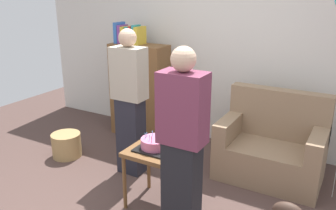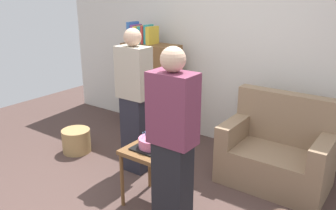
# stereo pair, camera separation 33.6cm
# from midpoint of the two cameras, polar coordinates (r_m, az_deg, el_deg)

# --- Properties ---
(wall_back) EXTENTS (6.00, 0.10, 2.70)m
(wall_back) POSITION_cam_midpoint_polar(r_m,az_deg,el_deg) (4.58, 13.97, 9.59)
(wall_back) COLOR silver
(wall_back) RESTS_ON ground_plane
(couch) EXTENTS (1.10, 0.70, 0.96)m
(couch) POSITION_cam_midpoint_polar(r_m,az_deg,el_deg) (4.00, 19.69, -7.44)
(couch) COLOR #8C7054
(couch) RESTS_ON ground_plane
(bookshelf) EXTENTS (0.80, 0.36, 1.58)m
(bookshelf) POSITION_cam_midpoint_polar(r_m,az_deg,el_deg) (4.93, -0.82, 2.80)
(bookshelf) COLOR brown
(bookshelf) RESTS_ON ground_plane
(side_table) EXTENTS (0.48, 0.48, 0.59)m
(side_table) POSITION_cam_midpoint_polar(r_m,az_deg,el_deg) (3.34, 0.37, -8.50)
(side_table) COLOR brown
(side_table) RESTS_ON ground_plane
(birthday_cake) EXTENTS (0.32, 0.32, 0.17)m
(birthday_cake) POSITION_cam_midpoint_polar(r_m,az_deg,el_deg) (3.28, 0.38, -6.33)
(birthday_cake) COLOR black
(birthday_cake) RESTS_ON side_table
(person_blowing_candles) EXTENTS (0.36, 0.22, 1.63)m
(person_blowing_candles) POSITION_cam_midpoint_polar(r_m,az_deg,el_deg) (3.84, -2.99, 0.51)
(person_blowing_candles) COLOR #23232D
(person_blowing_candles) RESTS_ON ground_plane
(person_holding_cake) EXTENTS (0.36, 0.22, 1.63)m
(person_holding_cake) POSITION_cam_midpoint_polar(r_m,az_deg,el_deg) (2.74, 4.29, -7.15)
(person_holding_cake) COLOR black
(person_holding_cake) RESTS_ON ground_plane
(wicker_basket) EXTENTS (0.36, 0.36, 0.30)m
(wicker_basket) POSITION_cam_midpoint_polar(r_m,az_deg,el_deg) (4.63, -12.70, -5.74)
(wicker_basket) COLOR #A88451
(wicker_basket) RESTS_ON ground_plane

